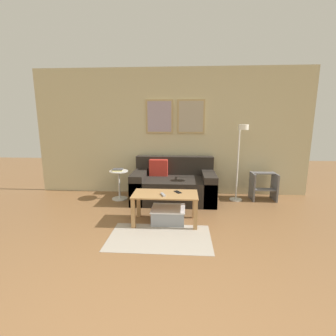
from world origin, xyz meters
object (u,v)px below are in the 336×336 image
Objects in this scene: couch at (174,185)px; book_stack at (118,170)px; cell_phone at (178,192)px; storage_bin at (168,215)px; floor_lamp at (240,153)px; side_table at (119,182)px; step_stool at (263,185)px; remote_control at (163,195)px; coffee_table at (165,200)px.

couch is 1.12m from book_stack.
storage_bin is at bearing 166.44° from cell_phone.
side_table is at bearing 178.40° from floor_lamp.
side_table is (-1.06, -0.03, 0.05)m from couch.
storage_bin is 1.47m from side_table.
storage_bin is at bearing -146.53° from step_stool.
book_stack is 0.38× the size of step_stool.
cell_phone is (1.19, -0.97, -0.13)m from book_stack.
storage_bin is 2.14m from step_stool.
side_table is at bearing 135.27° from storage_bin.
couch reaches higher than remote_control.
coffee_table is at bearing -46.30° from book_stack.
couch is 1.02m from cell_phone.
floor_lamp is 2.76× the size of step_stool.
step_stool is at bearing 3.16° from side_table.
remote_control is at bearing -49.14° from book_stack.
step_stool is (1.78, 1.17, 0.17)m from storage_bin.
book_stack reaches higher than cell_phone.
storage_bin is at bearing -44.19° from book_stack.
side_table is at bearing -176.84° from step_stool.
couch is at bearing 64.05° from cell_phone.
remote_control is (0.96, -1.13, 0.13)m from side_table.
storage_bin is at bearing -44.73° from side_table.
couch is 7.69× the size of book_stack.
step_stool is (2.80, 0.15, -0.06)m from side_table.
remote_control is at bearing -95.06° from couch.
floor_lamp reaches higher than storage_bin.
couch is 1.75m from step_stool.
book_stack is 1.45× the size of cell_phone.
coffee_table is 2.18m from step_stool.
book_stack is at bearing -163.50° from side_table.
side_table is at bearing 108.25° from cell_phone.
book_stack reaches higher than step_stool.
couch is at bearing 88.09° from storage_bin.
couch is 11.12× the size of cell_phone.
step_stool is at bearing 14.00° from remote_control.
floor_lamp reaches higher than book_stack.
storage_bin is 2.52× the size of book_stack.
floor_lamp is 10.43× the size of cell_phone.
couch is at bearing -175.90° from step_stool.
step_stool is at bearing 4.10° from couch.
cell_phone reaches higher than storage_bin.
couch is 1.18m from remote_control.
coffee_table reaches higher than storage_bin.
storage_bin is 0.38m from remote_control.
floor_lamp reaches higher than coffee_table.
side_table is 1.49m from remote_control.
book_stack is at bearing 109.93° from remote_control.
floor_lamp is 9.73× the size of remote_control.
couch is at bearing 85.83° from coffee_table.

